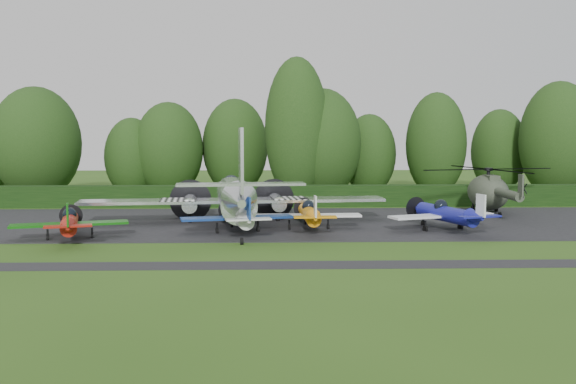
{
  "coord_description": "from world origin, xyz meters",
  "views": [
    {
      "loc": [
        -0.13,
        -39.02,
        6.92
      ],
      "look_at": [
        1.29,
        8.77,
        2.5
      ],
      "focal_mm": 40.0,
      "sensor_mm": 36.0,
      "label": 1
    }
  ],
  "objects_px": {
    "light_plane_white": "(238,216)",
    "helicopter": "(488,189)",
    "light_plane_orange": "(309,214)",
    "light_plane_blue": "(446,214)",
    "transport_plane": "(235,197)",
    "light_plane_red": "(70,222)"
  },
  "relations": [
    {
      "from": "transport_plane",
      "to": "light_plane_red",
      "type": "xyz_separation_m",
      "value": [
        -10.24,
        -6.69,
        -0.91
      ]
    },
    {
      "from": "transport_plane",
      "to": "light_plane_red",
      "type": "bearing_deg",
      "value": -141.16
    },
    {
      "from": "light_plane_white",
      "to": "light_plane_red",
      "type": "bearing_deg",
      "value": -154.71
    },
    {
      "from": "light_plane_white",
      "to": "light_plane_blue",
      "type": "relative_size",
      "value": 0.98
    },
    {
      "from": "light_plane_white",
      "to": "transport_plane",
      "type": "bearing_deg",
      "value": 109.17
    },
    {
      "from": "light_plane_red",
      "to": "helicopter",
      "type": "distance_m",
      "value": 34.27
    },
    {
      "from": "transport_plane",
      "to": "light_plane_white",
      "type": "relative_size",
      "value": 2.88
    },
    {
      "from": "light_plane_red",
      "to": "light_plane_white",
      "type": "relative_size",
      "value": 0.95
    },
    {
      "from": "light_plane_blue",
      "to": "light_plane_white",
      "type": "bearing_deg",
      "value": -158.86
    },
    {
      "from": "light_plane_orange",
      "to": "light_plane_blue",
      "type": "relative_size",
      "value": 0.95
    },
    {
      "from": "transport_plane",
      "to": "light_plane_blue",
      "type": "height_order",
      "value": "transport_plane"
    },
    {
      "from": "light_plane_orange",
      "to": "light_plane_red",
      "type": "bearing_deg",
      "value": -164.26
    },
    {
      "from": "light_plane_red",
      "to": "light_plane_white",
      "type": "height_order",
      "value": "light_plane_white"
    },
    {
      "from": "light_plane_red",
      "to": "light_plane_orange",
      "type": "bearing_deg",
      "value": 28.87
    },
    {
      "from": "light_plane_blue",
      "to": "light_plane_red",
      "type": "bearing_deg",
      "value": -154.47
    },
    {
      "from": "light_plane_red",
      "to": "light_plane_white",
      "type": "bearing_deg",
      "value": 28.31
    },
    {
      "from": "transport_plane",
      "to": "light_plane_red",
      "type": "height_order",
      "value": "transport_plane"
    },
    {
      "from": "transport_plane",
      "to": "light_plane_red",
      "type": "distance_m",
      "value": 12.27
    },
    {
      "from": "transport_plane",
      "to": "light_plane_blue",
      "type": "xyz_separation_m",
      "value": [
        15.03,
        -3.66,
        -0.83
      ]
    },
    {
      "from": "light_plane_blue",
      "to": "helicopter",
      "type": "relative_size",
      "value": 0.58
    },
    {
      "from": "light_plane_white",
      "to": "helicopter",
      "type": "distance_m",
      "value": 23.51
    },
    {
      "from": "light_plane_blue",
      "to": "helicopter",
      "type": "distance_m",
      "value": 11.91
    }
  ]
}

